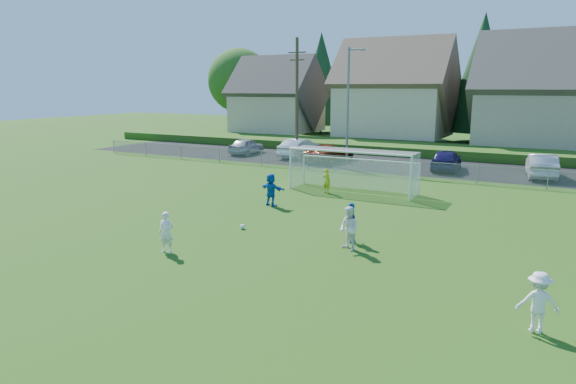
# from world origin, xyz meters

# --- Properties ---
(ground) EXTENTS (160.00, 160.00, 0.00)m
(ground) POSITION_xyz_m (0.00, 0.00, 0.00)
(ground) COLOR #193D0C
(ground) RESTS_ON ground
(asphalt_lot) EXTENTS (60.00, 60.00, 0.00)m
(asphalt_lot) POSITION_xyz_m (0.00, 27.50, 0.01)
(asphalt_lot) COLOR black
(asphalt_lot) RESTS_ON ground
(grass_embankment) EXTENTS (70.00, 6.00, 0.80)m
(grass_embankment) POSITION_xyz_m (0.00, 35.00, 0.40)
(grass_embankment) COLOR #1E420F
(grass_embankment) RESTS_ON ground
(soccer_ball) EXTENTS (0.22, 0.22, 0.22)m
(soccer_ball) POSITION_xyz_m (-1.18, 6.05, 0.11)
(soccer_ball) COLOR white
(soccer_ball) RESTS_ON ground
(player_white_a) EXTENTS (0.64, 0.51, 1.53)m
(player_white_a) POSITION_xyz_m (-1.88, 2.07, 0.76)
(player_white_a) COLOR white
(player_white_a) RESTS_ON ground
(player_white_b) EXTENTS (1.02, 0.96, 1.67)m
(player_white_b) POSITION_xyz_m (3.94, 5.53, 0.83)
(player_white_b) COLOR white
(player_white_b) RESTS_ON ground
(player_white_c) EXTENTS (1.13, 0.81, 1.58)m
(player_white_c) POSITION_xyz_m (10.53, 1.66, 0.79)
(player_white_c) COLOR white
(player_white_c) RESTS_ON ground
(player_blue_a) EXTENTS (0.75, 1.01, 1.59)m
(player_blue_a) POSITION_xyz_m (3.62, 6.54, 0.80)
(player_blue_a) COLOR #1253B1
(player_blue_a) RESTS_ON ground
(player_blue_b) EXTENTS (1.64, 0.86, 1.68)m
(player_blue_b) POSITION_xyz_m (-2.36, 10.51, 0.84)
(player_blue_b) COLOR #1253B1
(player_blue_b) RESTS_ON ground
(goalkeeper) EXTENTS (0.60, 0.48, 1.43)m
(goalkeeper) POSITION_xyz_m (-1.16, 14.81, 0.71)
(goalkeeper) COLOR #C2C517
(goalkeeper) RESTS_ON ground
(car_a) EXTENTS (1.99, 4.38, 1.46)m
(car_a) POSITION_xyz_m (-14.84, 27.30, 0.73)
(car_a) COLOR #A4A6AC
(car_a) RESTS_ON ground
(car_b) EXTENTS (1.96, 4.97, 1.61)m
(car_b) POSITION_xyz_m (-9.50, 27.60, 0.81)
(car_b) COLOR white
(car_b) RESTS_ON ground
(car_c) EXTENTS (3.07, 5.50, 1.45)m
(car_c) POSITION_xyz_m (-6.19, 26.33, 0.73)
(car_c) COLOR #631E0B
(car_c) RESTS_ON ground
(car_e) EXTENTS (2.23, 4.75, 1.57)m
(car_e) POSITION_xyz_m (3.14, 26.49, 0.79)
(car_e) COLOR #181446
(car_e) RESTS_ON ground
(car_f) EXTENTS (2.32, 5.08, 1.62)m
(car_f) POSITION_xyz_m (9.43, 26.42, 0.81)
(car_f) COLOR #B1B1B1
(car_f) RESTS_ON ground
(soccer_goal) EXTENTS (7.42, 1.90, 2.50)m
(soccer_goal) POSITION_xyz_m (0.00, 16.05, 1.63)
(soccer_goal) COLOR white
(soccer_goal) RESTS_ON ground
(chainlink_fence) EXTENTS (52.06, 0.06, 1.20)m
(chainlink_fence) POSITION_xyz_m (0.00, 22.00, 0.63)
(chainlink_fence) COLOR gray
(chainlink_fence) RESTS_ON ground
(streetlight) EXTENTS (1.38, 0.18, 9.00)m
(streetlight) POSITION_xyz_m (-4.45, 26.00, 4.84)
(streetlight) COLOR slate
(streetlight) RESTS_ON ground
(utility_pole) EXTENTS (1.60, 0.26, 10.00)m
(utility_pole) POSITION_xyz_m (-9.50, 27.00, 5.15)
(utility_pole) COLOR #473321
(utility_pole) RESTS_ON ground
(houses_row) EXTENTS (53.90, 11.45, 13.27)m
(houses_row) POSITION_xyz_m (1.97, 42.46, 7.33)
(houses_row) COLOR tan
(houses_row) RESTS_ON ground
(tree_row) EXTENTS (65.98, 12.36, 13.80)m
(tree_row) POSITION_xyz_m (1.04, 48.74, 6.91)
(tree_row) COLOR #382616
(tree_row) RESTS_ON ground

